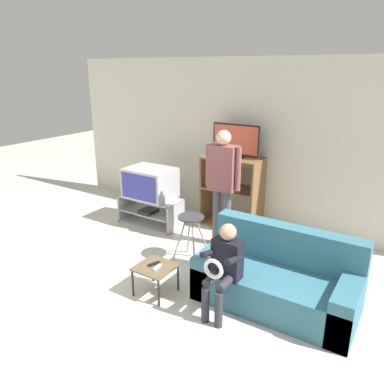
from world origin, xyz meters
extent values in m
plane|color=beige|center=(0.00, 0.00, 0.00)|extent=(18.00, 18.00, 0.00)
cube|color=silver|center=(0.00, 3.35, 1.30)|extent=(6.40, 0.06, 2.60)
cube|color=#A8A8AD|center=(-0.97, 2.36, 0.01)|extent=(1.04, 0.45, 0.02)
cube|color=#A8A8AD|center=(-0.97, 2.36, 0.20)|extent=(1.01, 0.45, 0.02)
cube|color=#A8A8AD|center=(-0.97, 2.36, 0.45)|extent=(1.04, 0.45, 0.02)
cube|color=#A8A8AD|center=(-1.47, 2.36, 0.23)|extent=(0.03, 0.45, 0.45)
cube|color=#A8A8AD|center=(-0.47, 2.36, 0.23)|extent=(0.03, 0.45, 0.45)
cube|color=black|center=(-0.97, 2.31, 0.24)|extent=(0.24, 0.28, 0.05)
cube|color=#B2B2B7|center=(-0.97, 2.38, 0.69)|extent=(0.75, 0.57, 0.48)
cube|color=#333899|center=(-0.97, 2.09, 0.69)|extent=(0.67, 0.01, 0.40)
cube|color=brown|center=(-0.29, 3.03, 0.56)|extent=(0.03, 0.51, 1.13)
cube|color=brown|center=(0.60, 3.03, 0.56)|extent=(0.03, 0.51, 1.13)
cube|color=brown|center=(0.16, 3.03, 0.02)|extent=(0.85, 0.51, 0.03)
cube|color=brown|center=(0.16, 3.03, 0.62)|extent=(0.85, 0.51, 0.03)
cube|color=brown|center=(0.16, 3.03, 1.11)|extent=(0.85, 0.51, 0.03)
cube|color=#9E7A4C|center=(0.00, 2.95, 0.75)|extent=(0.18, 0.04, 0.22)
cube|color=black|center=(0.19, 3.05, 1.15)|extent=(0.27, 0.20, 0.04)
cube|color=black|center=(0.19, 3.05, 1.40)|extent=(0.77, 0.04, 0.47)
cube|color=#D8593F|center=(0.19, 3.03, 1.40)|extent=(0.72, 0.01, 0.42)
cylinder|color=#99999E|center=(0.15, 1.56, 0.31)|extent=(0.16, 0.16, 0.62)
cylinder|color=#99999E|center=(0.37, 1.56, 0.31)|extent=(0.16, 0.16, 0.62)
cylinder|color=#99999E|center=(0.15, 1.79, 0.31)|extent=(0.16, 0.16, 0.62)
cylinder|color=#99999E|center=(0.37, 1.79, 0.31)|extent=(0.16, 0.16, 0.62)
cylinder|color=#333338|center=(0.26, 1.67, 0.62)|extent=(0.34, 0.34, 0.02)
cube|color=brown|center=(0.33, 0.82, 0.33)|extent=(0.41, 0.41, 0.02)
cylinder|color=black|center=(0.15, 0.64, 0.16)|extent=(0.02, 0.02, 0.32)
cylinder|color=black|center=(0.51, 0.64, 0.16)|extent=(0.02, 0.02, 0.32)
cylinder|color=black|center=(0.15, 1.00, 0.16)|extent=(0.02, 0.02, 0.32)
cylinder|color=black|center=(0.51, 1.00, 0.16)|extent=(0.02, 0.02, 0.32)
cube|color=black|center=(0.30, 0.84, 0.35)|extent=(0.09, 0.15, 0.02)
cube|color=silver|center=(0.38, 0.80, 0.35)|extent=(0.05, 0.15, 0.02)
cube|color=teal|center=(1.55, 1.34, 0.19)|extent=(1.66, 0.80, 0.38)
cube|color=teal|center=(1.55, 1.64, 0.60)|extent=(1.66, 0.20, 0.43)
cube|color=teal|center=(0.83, 1.34, 0.25)|extent=(0.22, 0.80, 0.50)
cube|color=teal|center=(2.27, 1.34, 0.25)|extent=(0.22, 0.80, 0.50)
cylinder|color=#4C4C56|center=(0.28, 2.30, 0.42)|extent=(0.11, 0.11, 0.83)
cylinder|color=#4C4C56|center=(0.45, 2.30, 0.42)|extent=(0.11, 0.11, 0.83)
cube|color=#8C4C4C|center=(0.37, 2.30, 1.15)|extent=(0.38, 0.20, 0.62)
cylinder|color=#8C4C4C|center=(0.14, 2.30, 1.16)|extent=(0.08, 0.08, 0.59)
cylinder|color=#8C4C4C|center=(0.59, 2.30, 1.16)|extent=(0.08, 0.08, 0.59)
sphere|color=beige|center=(0.37, 2.30, 1.56)|extent=(0.20, 0.20, 0.20)
cylinder|color=#2D2D38|center=(1.06, 0.69, 0.19)|extent=(0.08, 0.08, 0.38)
cylinder|color=#2D2D38|center=(1.21, 0.69, 0.19)|extent=(0.08, 0.08, 0.38)
cylinder|color=#2D2D38|center=(1.06, 0.84, 0.43)|extent=(0.09, 0.30, 0.09)
cylinder|color=#2D2D38|center=(1.21, 0.84, 0.43)|extent=(0.09, 0.30, 0.09)
cube|color=black|center=(1.13, 0.99, 0.59)|extent=(0.30, 0.17, 0.42)
cylinder|color=black|center=(1.00, 0.87, 0.68)|extent=(0.06, 0.31, 0.14)
cylinder|color=black|center=(1.27, 0.87, 0.68)|extent=(0.06, 0.31, 0.14)
sphere|color=tan|center=(1.13, 0.99, 0.89)|extent=(0.17, 0.17, 0.17)
torus|color=silver|center=(1.13, 0.71, 0.61)|extent=(0.21, 0.04, 0.21)
camera|label=1|loc=(2.66, -2.06, 2.44)|focal=35.00mm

